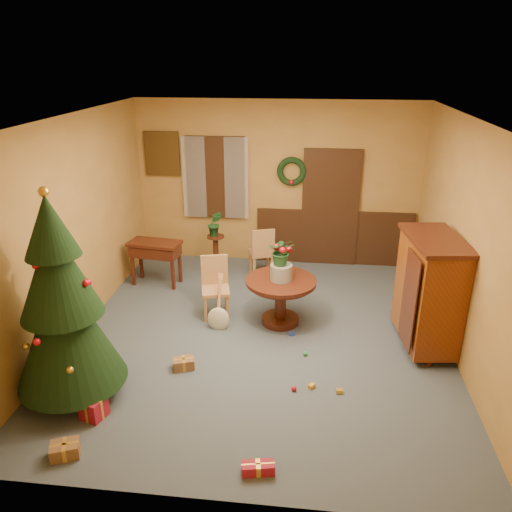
# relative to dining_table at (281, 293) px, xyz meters

# --- Properties ---
(room_envelope) EXTENTS (5.50, 5.50, 5.50)m
(room_envelope) POSITION_rel_dining_table_xyz_m (-0.03, 2.30, 0.64)
(room_envelope) COLOR #3D4B59
(room_envelope) RESTS_ON ground
(dining_table) EXTENTS (0.99, 0.99, 0.68)m
(dining_table) POSITION_rel_dining_table_xyz_m (0.00, 0.00, 0.00)
(dining_table) COLOR black
(dining_table) RESTS_ON floor
(urn) EXTENTS (0.31, 0.31, 0.22)m
(urn) POSITION_rel_dining_table_xyz_m (0.00, 0.00, 0.32)
(urn) COLOR slate
(urn) RESTS_ON dining_table
(centerpiece_plant) EXTENTS (0.36, 0.31, 0.40)m
(centerpiece_plant) POSITION_rel_dining_table_xyz_m (0.00, 0.00, 0.63)
(centerpiece_plant) COLOR #1E4C23
(centerpiece_plant) RESTS_ON urn
(chair_near) EXTENTS (0.47, 0.47, 0.90)m
(chair_near) POSITION_rel_dining_table_xyz_m (-0.97, 0.15, 0.01)
(chair_near) COLOR olive
(chair_near) RESTS_ON floor
(chair_far) EXTENTS (0.49, 0.49, 0.89)m
(chair_far) POSITION_rel_dining_table_xyz_m (-0.43, 1.56, 0.00)
(chair_far) COLOR olive
(chair_far) RESTS_ON floor
(guitar) EXTENTS (0.41, 0.53, 0.72)m
(guitar) POSITION_rel_dining_table_xyz_m (-0.85, -0.27, -0.11)
(guitar) COLOR beige
(guitar) RESTS_ON floor
(plant_stand) EXTENTS (0.29, 0.29, 0.76)m
(plant_stand) POSITION_rel_dining_table_xyz_m (-1.20, 1.45, -0.01)
(plant_stand) COLOR black
(plant_stand) RESTS_ON floor
(stand_plant) EXTENTS (0.26, 0.22, 0.44)m
(stand_plant) POSITION_rel_dining_table_xyz_m (-1.20, 1.45, 0.50)
(stand_plant) COLOR #19471E
(stand_plant) RESTS_ON plant_stand
(christmas_tree) EXTENTS (1.18, 1.18, 2.43)m
(christmas_tree) POSITION_rel_dining_table_xyz_m (-2.19, -1.90, 0.68)
(christmas_tree) COLOR #382111
(christmas_tree) RESTS_ON floor
(writing_desk) EXTENTS (0.89, 0.52, 0.75)m
(writing_desk) POSITION_rel_dining_table_xyz_m (-2.15, 1.09, 0.08)
(writing_desk) COLOR black
(writing_desk) RESTS_ON floor
(sideboard) EXTENTS (0.76, 1.25, 1.52)m
(sideboard) POSITION_rel_dining_table_xyz_m (1.91, -0.37, 0.34)
(sideboard) COLOR #581A0A
(sideboard) RESTS_ON floor
(gift_a) EXTENTS (0.32, 0.28, 0.14)m
(gift_a) POSITION_rel_dining_table_xyz_m (-1.88, -2.80, -0.41)
(gift_a) COLOR brown
(gift_a) RESTS_ON floor
(gift_b) EXTENTS (0.29, 0.29, 0.23)m
(gift_b) POSITION_rel_dining_table_xyz_m (-1.84, -2.23, -0.36)
(gift_b) COLOR maroon
(gift_b) RESTS_ON floor
(gift_c) EXTENTS (0.29, 0.25, 0.14)m
(gift_c) POSITION_rel_dining_table_xyz_m (-1.10, -1.26, -0.41)
(gift_c) COLOR brown
(gift_c) RESTS_ON floor
(gift_d) EXTENTS (0.32, 0.18, 0.11)m
(gift_d) POSITION_rel_dining_table_xyz_m (-0.01, -2.80, -0.42)
(gift_d) COLOR maroon
(gift_d) RESTS_ON floor
(toy_a) EXTENTS (0.09, 0.07, 0.05)m
(toy_a) POSITION_rel_dining_table_xyz_m (0.18, -0.34, -0.45)
(toy_a) COLOR #2941B1
(toy_a) RESTS_ON floor
(toy_b) EXTENTS (0.06, 0.06, 0.06)m
(toy_b) POSITION_rel_dining_table_xyz_m (0.38, -0.81, -0.45)
(toy_b) COLOR green
(toy_b) RESTS_ON floor
(toy_c) EXTENTS (0.09, 0.09, 0.05)m
(toy_c) POSITION_rel_dining_table_xyz_m (0.47, -1.48, -0.45)
(toy_c) COLOR gold
(toy_c) RESTS_ON floor
(toy_d) EXTENTS (0.06, 0.06, 0.06)m
(toy_d) POSITION_rel_dining_table_xyz_m (0.27, -1.55, -0.45)
(toy_d) COLOR red
(toy_d) RESTS_ON floor
(toy_e) EXTENTS (0.08, 0.06, 0.05)m
(toy_e) POSITION_rel_dining_table_xyz_m (0.78, -1.53, -0.45)
(toy_e) COLOR gold
(toy_e) RESTS_ON floor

